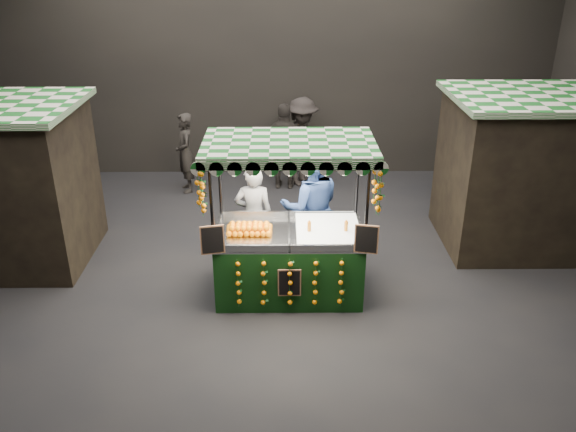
{
  "coord_description": "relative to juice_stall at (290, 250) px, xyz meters",
  "views": [
    {
      "loc": [
        0.2,
        -7.68,
        4.76
      ],
      "look_at": [
        0.28,
        0.31,
        1.05
      ],
      "focal_mm": 36.66,
      "sensor_mm": 36.0,
      "label": 1
    }
  ],
  "objects": [
    {
      "name": "neighbour_stall_right",
      "position": [
        4.1,
        1.67,
        0.58
      ],
      "size": [
        3.0,
        2.2,
        2.6
      ],
      "color": "black",
      "rests_on": "ground"
    },
    {
      "name": "shopper_3",
      "position": [
        0.31,
        4.44,
        0.22
      ],
      "size": [
        1.36,
        1.35,
        1.89
      ],
      "rotation": [
        0.0,
        0.0,
        0.77
      ],
      "color": "black",
      "rests_on": "ground"
    },
    {
      "name": "shopper_0",
      "position": [
        -4.3,
        2.22,
        0.12
      ],
      "size": [
        0.71,
        0.57,
        1.7
      ],
      "rotation": [
        0.0,
        0.0,
        0.29
      ],
      "color": "#282420",
      "rests_on": "ground"
    },
    {
      "name": "vendor_blue",
      "position": [
        0.34,
        0.91,
        0.27
      ],
      "size": [
        1.04,
        0.84,
        1.99
      ],
      "rotation": [
        0.0,
        0.0,
        3.24
      ],
      "color": "navy",
      "rests_on": "ground"
    },
    {
      "name": "shopper_1",
      "position": [
        3.6,
        3.37,
        0.04
      ],
      "size": [
        0.94,
        0.87,
        1.54
      ],
      "rotation": [
        0.0,
        0.0,
        -0.51
      ],
      "color": "black",
      "rests_on": "ground"
    },
    {
      "name": "market_hall",
      "position": [
        -0.3,
        0.17,
        2.65
      ],
      "size": [
        12.1,
        10.1,
        5.05
      ],
      "color": "black",
      "rests_on": "ground"
    },
    {
      "name": "juice_stall",
      "position": [
        0.0,
        0.0,
        0.0
      ],
      "size": [
        2.43,
        1.43,
        2.35
      ],
      "color": "black",
      "rests_on": "ground"
    },
    {
      "name": "ground",
      "position": [
        -0.3,
        0.17,
        -0.73
      ],
      "size": [
        12.0,
        12.0,
        0.0
      ],
      "primitive_type": "plane",
      "color": "black",
      "rests_on": "ground"
    },
    {
      "name": "shopper_2",
      "position": [
        -0.05,
        4.22,
        0.18
      ],
      "size": [
        1.11,
        0.55,
        1.82
      ],
      "rotation": [
        0.0,
        0.0,
        3.04
      ],
      "color": "#2D2825",
      "rests_on": "ground"
    },
    {
      "name": "shopper_6",
      "position": [
        -2.11,
        4.06,
        0.1
      ],
      "size": [
        0.56,
        0.7,
        1.66
      ],
      "rotation": [
        0.0,
        0.0,
        -1.27
      ],
      "color": "#272320",
      "rests_on": "ground"
    },
    {
      "name": "shopper_5",
      "position": [
        3.47,
        3.39,
        0.21
      ],
      "size": [
        1.32,
        1.8,
        1.88
      ],
      "rotation": [
        0.0,
        0.0,
        2.07
      ],
      "color": "#2A2522",
      "rests_on": "ground"
    },
    {
      "name": "shopper_4",
      "position": [
        -4.8,
        4.35,
        0.2
      ],
      "size": [
        1.05,
        0.86,
        1.85
      ],
      "rotation": [
        0.0,
        0.0,
        3.49
      ],
      "color": "black",
      "rests_on": "ground"
    },
    {
      "name": "vendor_grey",
      "position": [
        -0.56,
        0.95,
        0.11
      ],
      "size": [
        0.61,
        0.4,
        1.67
      ],
      "rotation": [
        0.0,
        0.0,
        3.14
      ],
      "color": "gray",
      "rests_on": "ground"
    }
  ]
}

